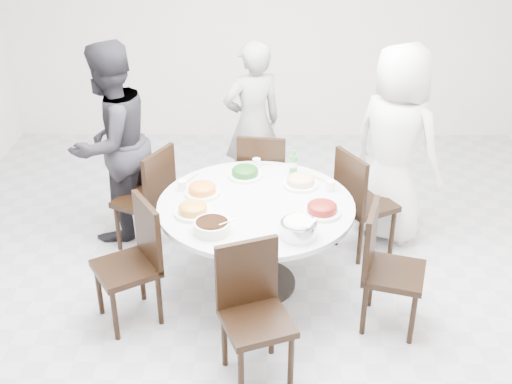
{
  "coord_description": "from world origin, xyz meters",
  "views": [
    {
      "loc": [
        -0.05,
        -4.33,
        3.12
      ],
      "look_at": [
        -0.08,
        -0.04,
        0.82
      ],
      "focal_mm": 45.0,
      "sensor_mm": 36.0,
      "label": 1
    }
  ],
  "objects_px": {
    "chair_ne": "(367,202)",
    "soup_bowl": "(212,227)",
    "chair_nw": "(143,198)",
    "chair_sw": "(126,266)",
    "beverage_bottle": "(294,162)",
    "chair_se": "(394,271)",
    "dining_table": "(256,245)",
    "chair_s": "(257,319)",
    "diner_middle": "(253,124)",
    "diner_right": "(396,145)",
    "chair_n": "(264,178)",
    "rice_bowl": "(299,229)",
    "diner_left": "(111,143)"
  },
  "relations": [
    {
      "from": "dining_table",
      "to": "chair_se",
      "type": "height_order",
      "value": "chair_se"
    },
    {
      "from": "soup_bowl",
      "to": "diner_left",
      "type": "bearing_deg",
      "value": 127.77
    },
    {
      "from": "chair_n",
      "to": "chair_s",
      "type": "xyz_separation_m",
      "value": [
        -0.05,
        -2.0,
        0.0
      ]
    },
    {
      "from": "chair_nw",
      "to": "chair_s",
      "type": "distance_m",
      "value": 1.89
    },
    {
      "from": "dining_table",
      "to": "chair_ne",
      "type": "relative_size",
      "value": 1.58
    },
    {
      "from": "diner_right",
      "to": "diner_left",
      "type": "bearing_deg",
      "value": 43.97
    },
    {
      "from": "dining_table",
      "to": "chair_ne",
      "type": "distance_m",
      "value": 1.08
    },
    {
      "from": "chair_sw",
      "to": "beverage_bottle",
      "type": "relative_size",
      "value": 4.36
    },
    {
      "from": "chair_se",
      "to": "rice_bowl",
      "type": "xyz_separation_m",
      "value": [
        -0.69,
        0.02,
        0.33
      ]
    },
    {
      "from": "diner_left",
      "to": "chair_s",
      "type": "bearing_deg",
      "value": 67.19
    },
    {
      "from": "diner_right",
      "to": "rice_bowl",
      "type": "xyz_separation_m",
      "value": [
        -0.9,
        -1.27,
        -0.08
      ]
    },
    {
      "from": "chair_se",
      "to": "diner_right",
      "type": "xyz_separation_m",
      "value": [
        0.21,
        1.29,
        0.41
      ]
    },
    {
      "from": "soup_bowl",
      "to": "beverage_bottle",
      "type": "height_order",
      "value": "beverage_bottle"
    },
    {
      "from": "chair_nw",
      "to": "diner_middle",
      "type": "xyz_separation_m",
      "value": [
        0.93,
        0.88,
        0.33
      ]
    },
    {
      "from": "chair_s",
      "to": "beverage_bottle",
      "type": "relative_size",
      "value": 4.36
    },
    {
      "from": "chair_n",
      "to": "rice_bowl",
      "type": "height_order",
      "value": "chair_n"
    },
    {
      "from": "diner_left",
      "to": "soup_bowl",
      "type": "xyz_separation_m",
      "value": [
        0.95,
        -1.23,
        -0.1
      ]
    },
    {
      "from": "diner_middle",
      "to": "dining_table",
      "type": "bearing_deg",
      "value": 68.54
    },
    {
      "from": "chair_nw",
      "to": "chair_sw",
      "type": "distance_m",
      "value": 1.02
    },
    {
      "from": "chair_ne",
      "to": "chair_s",
      "type": "xyz_separation_m",
      "value": [
        -0.92,
        -1.55,
        0.0
      ]
    },
    {
      "from": "chair_n",
      "to": "rice_bowl",
      "type": "distance_m",
      "value": 1.49
    },
    {
      "from": "dining_table",
      "to": "soup_bowl",
      "type": "xyz_separation_m",
      "value": [
        -0.3,
        -0.41,
        0.41
      ]
    },
    {
      "from": "dining_table",
      "to": "chair_s",
      "type": "bearing_deg",
      "value": -89.19
    },
    {
      "from": "dining_table",
      "to": "chair_n",
      "type": "relative_size",
      "value": 1.58
    },
    {
      "from": "chair_s",
      "to": "rice_bowl",
      "type": "height_order",
      "value": "chair_s"
    },
    {
      "from": "chair_ne",
      "to": "diner_right",
      "type": "height_order",
      "value": "diner_right"
    },
    {
      "from": "chair_ne",
      "to": "chair_se",
      "type": "xyz_separation_m",
      "value": [
        0.05,
        -1.01,
        0.0
      ]
    },
    {
      "from": "chair_s",
      "to": "beverage_bottle",
      "type": "xyz_separation_m",
      "value": [
        0.29,
        1.52,
        0.38
      ]
    },
    {
      "from": "chair_s",
      "to": "diner_middle",
      "type": "relative_size",
      "value": 0.59
    },
    {
      "from": "chair_n",
      "to": "diner_middle",
      "type": "distance_m",
      "value": 0.6
    },
    {
      "from": "chair_ne",
      "to": "beverage_bottle",
      "type": "height_order",
      "value": "beverage_bottle"
    },
    {
      "from": "chair_ne",
      "to": "diner_middle",
      "type": "bearing_deg",
      "value": 18.19
    },
    {
      "from": "diner_right",
      "to": "diner_left",
      "type": "distance_m",
      "value": 2.45
    },
    {
      "from": "rice_bowl",
      "to": "chair_nw",
      "type": "bearing_deg",
      "value": 140.59
    },
    {
      "from": "chair_ne",
      "to": "beverage_bottle",
      "type": "relative_size",
      "value": 4.36
    },
    {
      "from": "chair_ne",
      "to": "soup_bowl",
      "type": "distance_m",
      "value": 1.59
    },
    {
      "from": "dining_table",
      "to": "chair_s",
      "type": "height_order",
      "value": "chair_s"
    },
    {
      "from": "chair_sw",
      "to": "chair_se",
      "type": "relative_size",
      "value": 1.0
    },
    {
      "from": "diner_middle",
      "to": "soup_bowl",
      "type": "height_order",
      "value": "diner_middle"
    },
    {
      "from": "diner_middle",
      "to": "beverage_bottle",
      "type": "bearing_deg",
      "value": 86.49
    },
    {
      "from": "chair_nw",
      "to": "diner_right",
      "type": "xyz_separation_m",
      "value": [
        2.17,
        0.22,
        0.41
      ]
    },
    {
      "from": "chair_sw",
      "to": "chair_se",
      "type": "height_order",
      "value": "same"
    },
    {
      "from": "diner_middle",
      "to": "diner_left",
      "type": "height_order",
      "value": "diner_left"
    },
    {
      "from": "chair_se",
      "to": "soup_bowl",
      "type": "distance_m",
      "value": 1.33
    },
    {
      "from": "beverage_bottle",
      "to": "chair_nw",
      "type": "bearing_deg",
      "value": 176.05
    },
    {
      "from": "dining_table",
      "to": "chair_nw",
      "type": "distance_m",
      "value": 1.14
    },
    {
      "from": "chair_nw",
      "to": "beverage_bottle",
      "type": "height_order",
      "value": "beverage_bottle"
    },
    {
      "from": "dining_table",
      "to": "soup_bowl",
      "type": "relative_size",
      "value": 5.79
    },
    {
      "from": "chair_ne",
      "to": "chair_sw",
      "type": "xyz_separation_m",
      "value": [
        -1.87,
        -0.96,
        0.0
      ]
    },
    {
      "from": "dining_table",
      "to": "diner_right",
      "type": "bearing_deg",
      "value": 33.85
    }
  ]
}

